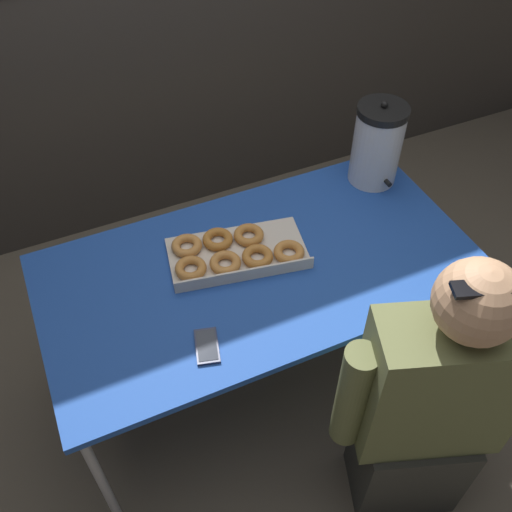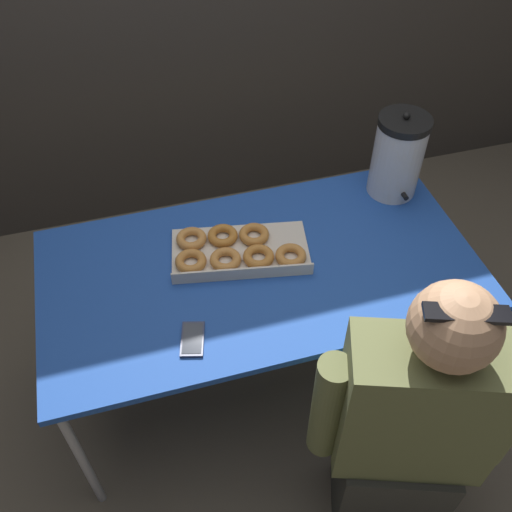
{
  "view_description": "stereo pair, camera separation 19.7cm",
  "coord_description": "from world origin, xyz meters",
  "px_view_note": "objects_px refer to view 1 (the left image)",
  "views": [
    {
      "loc": [
        -0.57,
        -1.23,
        2.22
      ],
      "look_at": [
        -0.02,
        0.0,
        0.78
      ],
      "focal_mm": 40.0,
      "sensor_mm": 36.0,
      "label": 1
    },
    {
      "loc": [
        -0.38,
        -1.3,
        2.22
      ],
      "look_at": [
        -0.02,
        0.0,
        0.78
      ],
      "focal_mm": 40.0,
      "sensor_mm": 36.0,
      "label": 2
    }
  ],
  "objects_px": {
    "donut_box": "(234,253)",
    "coffee_urn": "(377,144)",
    "person_seated": "(429,409)",
    "cell_phone": "(207,346)"
  },
  "relations": [
    {
      "from": "donut_box",
      "to": "coffee_urn",
      "type": "relative_size",
      "value": 1.47
    },
    {
      "from": "donut_box",
      "to": "coffee_urn",
      "type": "xyz_separation_m",
      "value": [
        0.69,
        0.18,
        0.15
      ]
    },
    {
      "from": "donut_box",
      "to": "person_seated",
      "type": "bearing_deg",
      "value": -54.16
    },
    {
      "from": "coffee_urn",
      "to": "cell_phone",
      "type": "bearing_deg",
      "value": -151.12
    },
    {
      "from": "donut_box",
      "to": "cell_phone",
      "type": "height_order",
      "value": "donut_box"
    },
    {
      "from": "donut_box",
      "to": "cell_phone",
      "type": "relative_size",
      "value": 3.62
    },
    {
      "from": "donut_box",
      "to": "cell_phone",
      "type": "bearing_deg",
      "value": -114.85
    },
    {
      "from": "cell_phone",
      "to": "donut_box",
      "type": "bearing_deg",
      "value": 69.73
    },
    {
      "from": "donut_box",
      "to": "cell_phone",
      "type": "distance_m",
      "value": 0.4
    },
    {
      "from": "donut_box",
      "to": "cell_phone",
      "type": "xyz_separation_m",
      "value": [
        -0.23,
        -0.32,
        -0.02
      ]
    }
  ]
}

